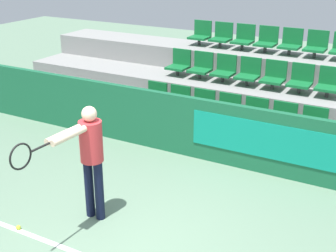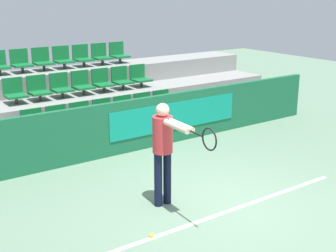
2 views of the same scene
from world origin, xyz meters
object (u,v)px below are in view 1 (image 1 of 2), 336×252
stadium_chair_8 (201,67)px  stadium_chair_12 (301,80)px  stadium_chair_7 (179,64)px  tennis_ball (18,227)px  stadium_chair_3 (227,110)px  stadium_chair_5 (283,120)px  stadium_chair_18 (291,43)px  stadium_chair_13 (329,84)px  stadium_chair_17 (267,41)px  tennis_player (88,152)px  stadium_chair_4 (254,115)px  stadium_chair_6 (313,125)px  stadium_chair_19 (316,45)px  stadium_chair_9 (224,70)px  stadium_chair_0 (155,98)px  stadium_chair_10 (248,73)px  stadium_chair_2 (202,106)px  stadium_chair_15 (222,36)px  stadium_chair_14 (201,34)px  stadium_chair_16 (244,38)px  stadium_chair_11 (274,76)px  stadium_chair_1 (178,102)px

stadium_chair_8 → stadium_chair_12: same height
stadium_chair_7 → stadium_chair_12: bearing=0.0°
tennis_ball → stadium_chair_3: bearing=70.9°
stadium_chair_5 → stadium_chair_18: bearing=104.0°
stadium_chair_13 → stadium_chair_17: (-1.61, 1.08, 0.48)m
tennis_player → stadium_chair_4: bearing=72.9°
stadium_chair_6 → stadium_chair_7: 3.42m
stadium_chair_17 → stadium_chair_19: size_ratio=1.00×
stadium_chair_13 → stadium_chair_19: (-0.54, 1.08, 0.48)m
stadium_chair_4 → stadium_chair_6: 1.07m
stadium_chair_12 → stadium_chair_13: 0.54m
stadium_chair_7 → stadium_chair_17: (1.61, 1.08, 0.48)m
stadium_chair_9 → stadium_chair_12: 1.61m
stadium_chair_0 → stadium_chair_12: (2.68, 1.08, 0.48)m
stadium_chair_0 → stadium_chair_10: stadium_chair_10 is taller
stadium_chair_5 → stadium_chair_7: 2.92m
stadium_chair_8 → stadium_chair_2: bearing=-63.5°
stadium_chair_4 → stadium_chair_15: size_ratio=1.00×
stadium_chair_0 → stadium_chair_5: same height
stadium_chair_2 → stadium_chair_15: stadium_chair_15 is taller
stadium_chair_7 → stadium_chair_19: bearing=21.9°
stadium_chair_12 → stadium_chair_14: stadium_chair_14 is taller
stadium_chair_6 → stadium_chair_15: bearing=141.2°
stadium_chair_10 → stadium_chair_16: stadium_chair_16 is taller
stadium_chair_18 → stadium_chair_19: bearing=0.0°
tennis_player → stadium_chair_3: bearing=81.4°
stadium_chair_10 → stadium_chair_15: (-1.07, 1.08, 0.48)m
stadium_chair_14 → stadium_chair_18: size_ratio=1.00×
stadium_chair_15 → stadium_chair_2: bearing=-76.0°
stadium_chair_10 → stadium_chair_14: stadium_chair_14 is taller
stadium_chair_7 → stadium_chair_10: same height
stadium_chair_2 → stadium_chair_16: bearing=90.0°
stadium_chair_14 → stadium_chair_16: same height
stadium_chair_8 → stadium_chair_18: stadium_chair_18 is taller
stadium_chair_14 → stadium_chair_7: bearing=-90.0°
stadium_chair_18 → stadium_chair_11: bearing=-90.0°
stadium_chair_4 → stadium_chair_16: size_ratio=1.00×
stadium_chair_0 → stadium_chair_15: (0.54, 2.15, 0.96)m
stadium_chair_2 → stadium_chair_7: (-1.07, 1.08, 0.48)m
stadium_chair_11 → stadium_chair_10: bearing=180.0°
tennis_ball → stadium_chair_1: bearing=85.2°
stadium_chair_16 → tennis_player: size_ratio=0.33×
stadium_chair_0 → stadium_chair_7: (0.00, 1.08, 0.48)m
stadium_chair_5 → stadium_chair_9: size_ratio=1.00×
stadium_chair_5 → stadium_chair_6: 0.54m
stadium_chair_2 → stadium_chair_6: same height
stadium_chair_0 → stadium_chair_18: stadium_chair_18 is taller
stadium_chair_2 → tennis_player: bearing=-92.5°
stadium_chair_7 → stadium_chair_10: 1.61m
stadium_chair_6 → stadium_chair_9: (-2.14, 1.08, 0.48)m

